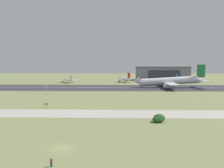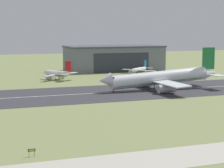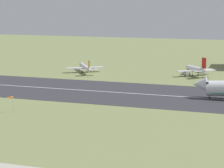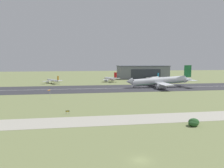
% 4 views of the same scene
% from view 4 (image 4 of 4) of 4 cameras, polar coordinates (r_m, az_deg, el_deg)
% --- Properties ---
extents(ground_plane, '(710.74, 710.74, 0.00)m').
position_cam_4_polar(ground_plane, '(114.80, -1.65, -5.40)').
color(ground_plane, '#7A8451').
extents(runway_strip, '(470.74, 47.36, 0.06)m').
position_cam_4_polar(runway_strip, '(178.39, -4.25, -1.21)').
color(runway_strip, '#333338').
rests_on(runway_strip, ground_plane).
extents(runway_centreline, '(423.67, 0.70, 0.01)m').
position_cam_4_polar(runway_centreline, '(178.38, -4.25, -1.20)').
color(runway_centreline, silver).
rests_on(runway_centreline, runway_strip).
extents(taxiway_road, '(353.06, 14.20, 0.05)m').
position_cam_4_polar(taxiway_road, '(86.00, 0.88, -9.37)').
color(taxiway_road, '#B2AD9E').
rests_on(taxiway_road, ground_plane).
extents(hangar_building, '(63.00, 28.34, 16.25)m').
position_cam_4_polar(hangar_building, '(280.60, 8.00, 3.13)').
color(hangar_building, slate).
rests_on(hangar_building, ground_plane).
extents(airplane_landing, '(59.63, 49.15, 18.79)m').
position_cam_4_polar(airplane_landing, '(190.18, 12.29, 0.71)').
color(airplane_landing, silver).
rests_on(airplane_landing, ground_plane).
extents(airplane_parked_west, '(20.58, 24.68, 8.06)m').
position_cam_4_polar(airplane_parked_west, '(225.16, -15.22, 0.87)').
color(airplane_parked_west, silver).
rests_on(airplane_parked_west, ground_plane).
extents(airplane_parked_centre, '(19.88, 19.30, 10.38)m').
position_cam_4_polar(airplane_parked_centre, '(232.88, -0.47, 1.38)').
color(airplane_parked_centre, white).
rests_on(airplane_parked_centre, ground_plane).
extents(airplane_parked_east, '(18.64, 19.34, 7.92)m').
position_cam_4_polar(airplane_parked_east, '(258.18, 11.03, 1.60)').
color(airplane_parked_east, white).
rests_on(airplane_parked_east, ground_plane).
extents(shrub_clump, '(4.32, 3.70, 2.63)m').
position_cam_4_polar(shrub_clump, '(83.50, 20.55, -9.42)').
color(shrub_clump, '#285628').
rests_on(shrub_clump, ground_plane).
extents(windsock_pole, '(1.92, 2.47, 5.72)m').
position_cam_4_polar(windsock_pole, '(134.38, -16.26, -1.71)').
color(windsock_pole, '#B7B7BC').
rests_on(windsock_pole, ground_plane).
extents(runway_sign, '(1.64, 0.13, 1.75)m').
position_cam_4_polar(runway_sign, '(95.89, -11.54, -7.05)').
color(runway_sign, '#4C4C51').
rests_on(runway_sign, ground_plane).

